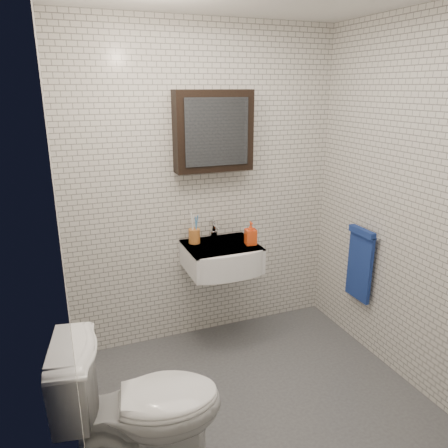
{
  "coord_description": "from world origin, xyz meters",
  "views": [
    {
      "loc": [
        -1.09,
        -2.19,
        2.02
      ],
      "look_at": [
        -0.05,
        0.45,
        1.12
      ],
      "focal_mm": 35.0,
      "sensor_mm": 36.0,
      "label": 1
    }
  ],
  "objects": [
    {
      "name": "ground",
      "position": [
        0.0,
        0.0,
        0.01
      ],
      "size": [
        2.2,
        2.0,
        0.01
      ],
      "primitive_type": "cube",
      "color": "#45474C",
      "rests_on": "ground"
    },
    {
      "name": "soap_bottle",
      "position": [
        0.27,
        0.7,
        0.94
      ],
      "size": [
        0.09,
        0.09,
        0.18
      ],
      "primitive_type": "imported",
      "rotation": [
        0.0,
        0.0,
        -0.11
      ],
      "color": "orange",
      "rests_on": "washbasin"
    },
    {
      "name": "mirror_cabinet",
      "position": [
        0.05,
        0.93,
        1.7
      ],
      "size": [
        0.6,
        0.15,
        0.6
      ],
      "color": "black",
      "rests_on": "room_shell"
    },
    {
      "name": "faucet",
      "position": [
        0.05,
        0.93,
        0.92
      ],
      "size": [
        0.06,
        0.2,
        0.15
      ],
      "color": "silver",
      "rests_on": "washbasin"
    },
    {
      "name": "room_shell",
      "position": [
        0.0,
        0.0,
        1.47
      ],
      "size": [
        2.22,
        2.02,
        2.51
      ],
      "color": "silver",
      "rests_on": "ground"
    },
    {
      "name": "washbasin",
      "position": [
        0.05,
        0.73,
        0.76
      ],
      "size": [
        0.55,
        0.5,
        0.2
      ],
      "color": "white",
      "rests_on": "room_shell"
    },
    {
      "name": "toilet",
      "position": [
        -0.8,
        -0.27,
        0.42
      ],
      "size": [
        0.9,
        0.6,
        0.85
      ],
      "primitive_type": "imported",
      "rotation": [
        0.0,
        0.0,
        1.4
      ],
      "color": "white",
      "rests_on": "ground"
    },
    {
      "name": "towel_rail",
      "position": [
        1.04,
        0.35,
        0.72
      ],
      "size": [
        0.09,
        0.3,
        0.58
      ],
      "color": "silver",
      "rests_on": "room_shell"
    },
    {
      "name": "toothbrush_cup",
      "position": [
        -0.13,
        0.89,
        0.91
      ],
      "size": [
        0.12,
        0.12,
        0.25
      ],
      "rotation": [
        0.0,
        0.0,
        0.43
      ],
      "color": "#B4692D",
      "rests_on": "washbasin"
    }
  ]
}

